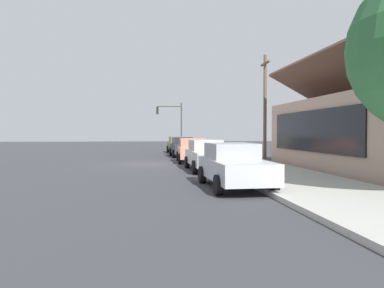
{
  "coord_description": "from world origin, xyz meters",
  "views": [
    {
      "loc": [
        23.47,
        -0.29,
        1.99
      ],
      "look_at": [
        -3.11,
        3.04,
        1.15
      ],
      "focal_mm": 34.88,
      "sensor_mm": 36.0,
      "label": 1
    }
  ],
  "objects_px": {
    "car_silver": "(234,165)",
    "fire_hydrant_red": "(200,150)",
    "car_coral": "(192,150)",
    "traffic_light_main": "(172,119)",
    "car_charcoal": "(183,147)",
    "utility_pole_wooden": "(265,105)",
    "car_ivory": "(206,155)",
    "car_olive": "(178,144)"
  },
  "relations": [
    {
      "from": "car_silver",
      "to": "fire_hydrant_red",
      "type": "relative_size",
      "value": 6.63
    },
    {
      "from": "car_coral",
      "to": "car_silver",
      "type": "xyz_separation_m",
      "value": [
        11.51,
        0.03,
        0.0
      ]
    },
    {
      "from": "traffic_light_main",
      "to": "car_charcoal",
      "type": "bearing_deg",
      "value": 1.09
    },
    {
      "from": "car_silver",
      "to": "utility_pole_wooden",
      "type": "height_order",
      "value": "utility_pole_wooden"
    },
    {
      "from": "car_charcoal",
      "to": "car_ivory",
      "type": "xyz_separation_m",
      "value": [
        11.13,
        0.14,
        0.0
      ]
    },
    {
      "from": "car_charcoal",
      "to": "car_coral",
      "type": "xyz_separation_m",
      "value": [
        5.74,
        0.08,
        0.0
      ]
    },
    {
      "from": "traffic_light_main",
      "to": "car_ivory",
      "type": "bearing_deg",
      "value": 0.9
    },
    {
      "from": "car_olive",
      "to": "car_silver",
      "type": "height_order",
      "value": "same"
    },
    {
      "from": "car_olive",
      "to": "utility_pole_wooden",
      "type": "xyz_separation_m",
      "value": [
        10.21,
        5.35,
        3.11
      ]
    },
    {
      "from": "car_charcoal",
      "to": "car_coral",
      "type": "relative_size",
      "value": 0.99
    },
    {
      "from": "car_olive",
      "to": "car_ivory",
      "type": "height_order",
      "value": "same"
    },
    {
      "from": "car_coral",
      "to": "utility_pole_wooden",
      "type": "bearing_deg",
      "value": 105.65
    },
    {
      "from": "car_coral",
      "to": "car_ivory",
      "type": "bearing_deg",
      "value": 3.26
    },
    {
      "from": "car_olive",
      "to": "car_silver",
      "type": "relative_size",
      "value": 1.02
    },
    {
      "from": "car_charcoal",
      "to": "utility_pole_wooden",
      "type": "relative_size",
      "value": 0.58
    },
    {
      "from": "car_ivory",
      "to": "utility_pole_wooden",
      "type": "bearing_deg",
      "value": 140.57
    },
    {
      "from": "car_olive",
      "to": "car_ivory",
      "type": "distance_m",
      "value": 16.84
    },
    {
      "from": "car_coral",
      "to": "car_olive",
      "type": "bearing_deg",
      "value": -177.52
    },
    {
      "from": "car_ivory",
      "to": "fire_hydrant_red",
      "type": "bearing_deg",
      "value": 172.75
    },
    {
      "from": "car_coral",
      "to": "car_silver",
      "type": "relative_size",
      "value": 0.94
    },
    {
      "from": "car_charcoal",
      "to": "utility_pole_wooden",
      "type": "xyz_separation_m",
      "value": [
        4.49,
        5.47,
        3.12
      ]
    },
    {
      "from": "car_coral",
      "to": "car_ivory",
      "type": "xyz_separation_m",
      "value": [
        5.39,
        0.06,
        0.0
      ]
    },
    {
      "from": "fire_hydrant_red",
      "to": "car_coral",
      "type": "bearing_deg",
      "value": -12.8
    },
    {
      "from": "car_coral",
      "to": "car_ivory",
      "type": "height_order",
      "value": "same"
    },
    {
      "from": "car_olive",
      "to": "traffic_light_main",
      "type": "xyz_separation_m",
      "value": [
        -4.39,
        -0.31,
        2.68
      ]
    },
    {
      "from": "car_olive",
      "to": "car_coral",
      "type": "height_order",
      "value": "same"
    },
    {
      "from": "car_olive",
      "to": "car_coral",
      "type": "distance_m",
      "value": 11.45
    },
    {
      "from": "car_charcoal",
      "to": "car_silver",
      "type": "bearing_deg",
      "value": -0.95
    },
    {
      "from": "car_olive",
      "to": "car_charcoal",
      "type": "relative_size",
      "value": 1.11
    },
    {
      "from": "traffic_light_main",
      "to": "utility_pole_wooden",
      "type": "distance_m",
      "value": 15.66
    },
    {
      "from": "car_silver",
      "to": "traffic_light_main",
      "type": "height_order",
      "value": "traffic_light_main"
    },
    {
      "from": "traffic_light_main",
      "to": "fire_hydrant_red",
      "type": "height_order",
      "value": "traffic_light_main"
    },
    {
      "from": "fire_hydrant_red",
      "to": "utility_pole_wooden",
      "type": "bearing_deg",
      "value": 39.49
    },
    {
      "from": "car_olive",
      "to": "fire_hydrant_red",
      "type": "distance_m",
      "value": 5.53
    },
    {
      "from": "car_coral",
      "to": "utility_pole_wooden",
      "type": "relative_size",
      "value": 0.59
    },
    {
      "from": "traffic_light_main",
      "to": "car_silver",
      "type": "bearing_deg",
      "value": 0.65
    },
    {
      "from": "car_ivory",
      "to": "car_silver",
      "type": "xyz_separation_m",
      "value": [
        6.12,
        -0.02,
        0.0
      ]
    },
    {
      "from": "car_charcoal",
      "to": "car_ivory",
      "type": "bearing_deg",
      "value": -0.62
    },
    {
      "from": "car_olive",
      "to": "car_charcoal",
      "type": "height_order",
      "value": "same"
    },
    {
      "from": "car_ivory",
      "to": "traffic_light_main",
      "type": "distance_m",
      "value": 21.4
    },
    {
      "from": "car_charcoal",
      "to": "car_ivory",
      "type": "distance_m",
      "value": 11.13
    },
    {
      "from": "car_coral",
      "to": "utility_pole_wooden",
      "type": "xyz_separation_m",
      "value": [
        -1.24,
        5.38,
        3.11
      ]
    }
  ]
}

